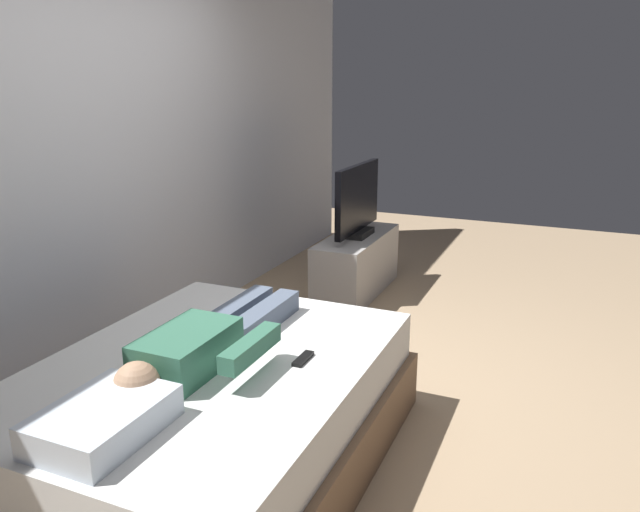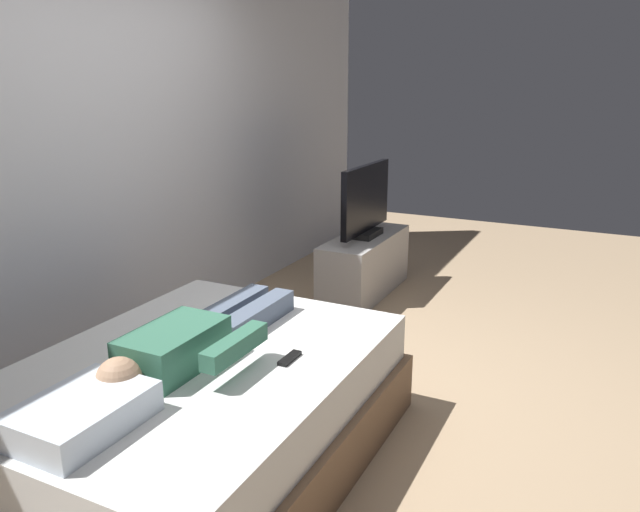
% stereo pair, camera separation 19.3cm
% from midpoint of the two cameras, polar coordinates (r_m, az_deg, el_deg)
% --- Properties ---
extents(ground_plane, '(10.00, 10.00, 0.00)m').
position_cam_midpoint_polar(ground_plane, '(3.52, 1.14, -13.78)').
color(ground_plane, tan).
extents(back_wall, '(6.40, 0.10, 2.80)m').
position_cam_midpoint_polar(back_wall, '(4.28, -17.68, 10.62)').
color(back_wall, silver).
rests_on(back_wall, ground).
extents(bed, '(1.93, 1.45, 0.54)m').
position_cam_midpoint_polar(bed, '(2.98, -12.10, -14.35)').
color(bed, brown).
rests_on(bed, ground).
extents(pillow, '(0.48, 0.34, 0.12)m').
position_cam_midpoint_polar(pillow, '(2.40, -21.73, -14.00)').
color(pillow, white).
rests_on(pillow, bed).
extents(person, '(1.26, 0.46, 0.18)m').
position_cam_midpoint_polar(person, '(2.84, -12.37, -7.80)').
color(person, '#387056').
rests_on(person, bed).
extents(remote, '(0.15, 0.04, 0.02)m').
position_cam_midpoint_polar(remote, '(2.79, -3.57, -9.51)').
color(remote, black).
rests_on(remote, bed).
extents(tv_stand, '(1.10, 0.40, 0.50)m').
position_cam_midpoint_polar(tv_stand, '(5.18, 2.34, -0.79)').
color(tv_stand, '#B7B2AD').
rests_on(tv_stand, ground).
extents(tv, '(0.88, 0.20, 0.59)m').
position_cam_midpoint_polar(tv, '(5.05, 2.41, 5.03)').
color(tv, black).
rests_on(tv, tv_stand).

